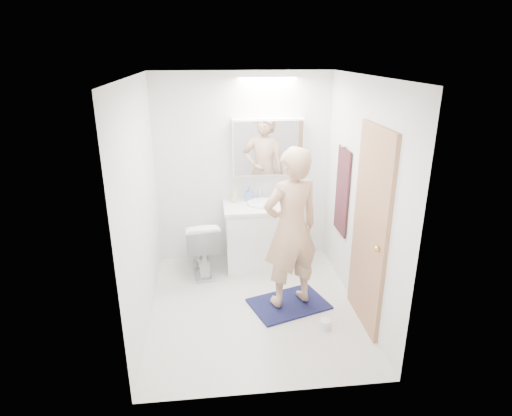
{
  "coord_description": "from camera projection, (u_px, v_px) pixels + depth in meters",
  "views": [
    {
      "loc": [
        -0.42,
        -3.96,
        2.62
      ],
      "look_at": [
        0.05,
        0.25,
        1.05
      ],
      "focal_mm": 29.95,
      "sensor_mm": 36.0,
      "label": 1
    }
  ],
  "objects": [
    {
      "name": "towel_hook",
      "position": [
        344.0,
        147.0,
        4.7
      ],
      "size": [
        0.07,
        0.02,
        0.02
      ],
      "primitive_type": "cylinder",
      "rotation": [
        0.0,
        1.57,
        0.0
      ],
      "color": "silver",
      "rests_on": "wall_right"
    },
    {
      "name": "vanity_cabinet",
      "position": [
        262.0,
        237.0,
        5.43
      ],
      "size": [
        0.9,
        0.55,
        0.78
      ],
      "primitive_type": "cube",
      "color": "white",
      "rests_on": "floor"
    },
    {
      "name": "sink_basin",
      "position": [
        262.0,
        203.0,
        5.3
      ],
      "size": [
        0.36,
        0.36,
        0.03
      ],
      "primitive_type": "cylinder",
      "color": "white",
      "rests_on": "countertop"
    },
    {
      "name": "soap_bottle_b",
      "position": [
        249.0,
        194.0,
        5.4
      ],
      "size": [
        0.1,
        0.11,
        0.19
      ],
      "primitive_type": "imported",
      "rotation": [
        0.0,
        0.0,
        -0.26
      ],
      "color": "#6085CE",
      "rests_on": "countertop"
    },
    {
      "name": "toilet_paper_roll",
      "position": [
        325.0,
        325.0,
        4.25
      ],
      "size": [
        0.11,
        0.11,
        0.1
      ],
      "primitive_type": "cylinder",
      "color": "silver",
      "rests_on": "floor"
    },
    {
      "name": "wall_right",
      "position": [
        361.0,
        199.0,
        4.34
      ],
      "size": [
        0.0,
        2.5,
        2.5
      ],
      "primitive_type": "plane",
      "rotation": [
        1.57,
        0.0,
        -1.57
      ],
      "color": "white",
      "rests_on": "floor"
    },
    {
      "name": "mirror_panel",
      "position": [
        269.0,
        148.0,
        5.18
      ],
      "size": [
        0.84,
        0.01,
        0.66
      ],
      "primitive_type": "cube",
      "color": "silver",
      "rests_on": "medicine_cabinet"
    },
    {
      "name": "person",
      "position": [
        291.0,
        229.0,
        4.36
      ],
      "size": [
        0.72,
        0.59,
        1.72
      ],
      "primitive_type": "imported",
      "rotation": [
        0.0,
        0.0,
        3.46
      ],
      "color": "tan",
      "rests_on": "bath_rug"
    },
    {
      "name": "soap_bottle_a",
      "position": [
        234.0,
        194.0,
        5.35
      ],
      "size": [
        0.11,
        0.12,
        0.21
      ],
      "primitive_type": "imported",
      "rotation": [
        0.0,
        0.0,
        0.61
      ],
      "color": "#C5BF7F",
      "rests_on": "countertop"
    },
    {
      "name": "towel",
      "position": [
        342.0,
        191.0,
        4.89
      ],
      "size": [
        0.02,
        0.42,
        1.0
      ],
      "primitive_type": "cube",
      "color": "black",
      "rests_on": "wall_right"
    },
    {
      "name": "door_knob",
      "position": [
        377.0,
        249.0,
        3.82
      ],
      "size": [
        0.06,
        0.06,
        0.06
      ],
      "primitive_type": "sphere",
      "color": "gold",
      "rests_on": "door"
    },
    {
      "name": "countertop",
      "position": [
        262.0,
        206.0,
        5.28
      ],
      "size": [
        0.95,
        0.58,
        0.04
      ],
      "primitive_type": "cube",
      "color": "white",
      "rests_on": "vanity_cabinet"
    },
    {
      "name": "wall_back",
      "position": [
        243.0,
        170.0,
        5.39
      ],
      "size": [
        2.5,
        0.0,
        2.5
      ],
      "primitive_type": "plane",
      "rotation": [
        1.57,
        0.0,
        0.0
      ],
      "color": "white",
      "rests_on": "floor"
    },
    {
      "name": "wall_left",
      "position": [
        140.0,
        207.0,
        4.11
      ],
      "size": [
        0.0,
        2.5,
        2.5
      ],
      "primitive_type": "plane",
      "rotation": [
        1.57,
        0.0,
        1.57
      ],
      "color": "white",
      "rests_on": "floor"
    },
    {
      "name": "toothbrush_cup",
      "position": [
        275.0,
        197.0,
        5.43
      ],
      "size": [
        0.11,
        0.11,
        0.09
      ],
      "primitive_type": "imported",
      "rotation": [
        0.0,
        0.0,
        -0.27
      ],
      "color": "#3960AB",
      "rests_on": "countertop"
    },
    {
      "name": "medicine_cabinet",
      "position": [
        268.0,
        147.0,
        5.25
      ],
      "size": [
        0.88,
        0.14,
        0.7
      ],
      "primitive_type": "cube",
      "color": "white",
      "rests_on": "wall_back"
    },
    {
      "name": "door",
      "position": [
        370.0,
        230.0,
        4.08
      ],
      "size": [
        0.04,
        0.8,
        2.0
      ],
      "primitive_type": "cube",
      "color": "#AA7C55",
      "rests_on": "wall_right"
    },
    {
      "name": "bath_rug",
      "position": [
        289.0,
        304.0,
        4.67
      ],
      "size": [
        0.93,
        0.77,
        0.02
      ],
      "primitive_type": "cube",
      "rotation": [
        0.0,
        0.0,
        0.32
      ],
      "color": "#161D45",
      "rests_on": "floor"
    },
    {
      "name": "ceiling",
      "position": [
        254.0,
        76.0,
        3.81
      ],
      "size": [
        2.5,
        2.5,
        0.0
      ],
      "primitive_type": "plane",
      "rotation": [
        3.14,
        0.0,
        0.0
      ],
      "color": "white",
      "rests_on": "floor"
    },
    {
      "name": "toilet",
      "position": [
        201.0,
        246.0,
        5.25
      ],
      "size": [
        0.49,
        0.75,
        0.72
      ],
      "primitive_type": "imported",
      "rotation": [
        0.0,
        0.0,
        3.27
      ],
      "color": "white",
      "rests_on": "floor"
    },
    {
      "name": "floor",
      "position": [
        254.0,
        306.0,
        4.64
      ],
      "size": [
        2.5,
        2.5,
        0.0
      ],
      "primitive_type": "plane",
      "color": "silver",
      "rests_on": "ground"
    },
    {
      "name": "wall_front",
      "position": [
        272.0,
        261.0,
        3.06
      ],
      "size": [
        2.5,
        0.0,
        2.5
      ],
      "primitive_type": "plane",
      "rotation": [
        -1.57,
        0.0,
        0.0
      ],
      "color": "white",
      "rests_on": "floor"
    },
    {
      "name": "faucet",
      "position": [
        260.0,
        193.0,
        5.46
      ],
      "size": [
        0.02,
        0.02,
        0.16
      ],
      "primitive_type": "cylinder",
      "color": "silver",
      "rests_on": "countertop"
    }
  ]
}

